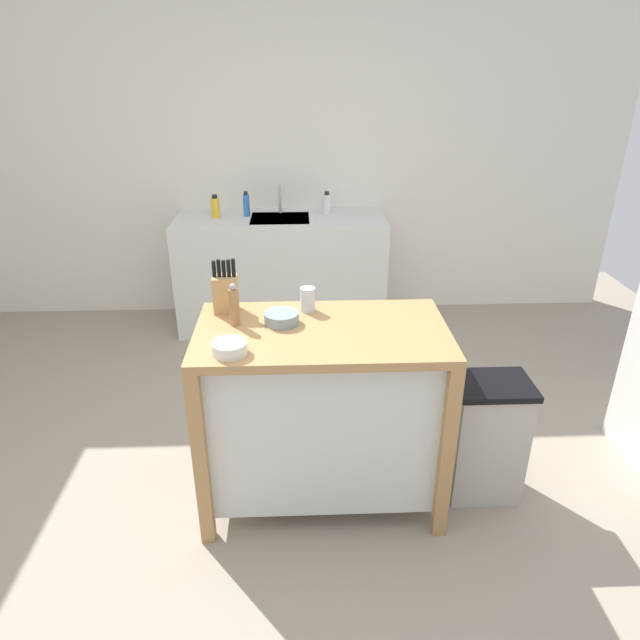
# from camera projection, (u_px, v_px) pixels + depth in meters

# --- Properties ---
(ground_plane) EXTENTS (6.40, 6.40, 0.00)m
(ground_plane) POSITION_uv_depth(u_px,v_px,m) (284.00, 511.00, 2.74)
(ground_plane) COLOR gray
(ground_plane) RESTS_ON ground
(wall_back) EXTENTS (5.40, 0.10, 2.60)m
(wall_back) POSITION_uv_depth(u_px,v_px,m) (285.00, 153.00, 4.44)
(wall_back) COLOR silver
(wall_back) RESTS_ON ground
(kitchen_island) EXTENTS (1.11, 0.62, 0.91)m
(kitchen_island) POSITION_uv_depth(u_px,v_px,m) (322.00, 407.00, 2.64)
(kitchen_island) COLOR #AD7F4C
(kitchen_island) RESTS_ON ground
(knife_block) EXTENTS (0.11, 0.09, 0.25)m
(knife_block) POSITION_uv_depth(u_px,v_px,m) (226.00, 292.00, 2.61)
(knife_block) COLOR tan
(knife_block) RESTS_ON kitchen_island
(bowl_ceramic_wide) EXTENTS (0.14, 0.14, 0.05)m
(bowl_ceramic_wide) POSITION_uv_depth(u_px,v_px,m) (229.00, 347.00, 2.26)
(bowl_ceramic_wide) COLOR silver
(bowl_ceramic_wide) RESTS_ON kitchen_island
(bowl_stoneware_deep) EXTENTS (0.15, 0.15, 0.05)m
(bowl_stoneware_deep) POSITION_uv_depth(u_px,v_px,m) (281.00, 318.00, 2.51)
(bowl_stoneware_deep) COLOR gray
(bowl_stoneware_deep) RESTS_ON kitchen_island
(drinking_cup) EXTENTS (0.07, 0.07, 0.11)m
(drinking_cup) POSITION_uv_depth(u_px,v_px,m) (308.00, 299.00, 2.63)
(drinking_cup) COLOR silver
(drinking_cup) RESTS_ON kitchen_island
(pepper_grinder) EXTENTS (0.04, 0.04, 0.19)m
(pepper_grinder) POSITION_uv_depth(u_px,v_px,m) (234.00, 305.00, 2.47)
(pepper_grinder) COLOR #9E7042
(pepper_grinder) RESTS_ON kitchen_island
(trash_bin) EXTENTS (0.36, 0.28, 0.63)m
(trash_bin) POSITION_uv_depth(u_px,v_px,m) (485.00, 438.00, 2.75)
(trash_bin) COLOR #B7B2A8
(trash_bin) RESTS_ON ground
(sink_counter) EXTENTS (1.60, 0.60, 0.88)m
(sink_counter) POSITION_uv_depth(u_px,v_px,m) (282.00, 272.00, 4.48)
(sink_counter) COLOR silver
(sink_counter) RESTS_ON ground
(sink_faucet) EXTENTS (0.02, 0.02, 0.22)m
(sink_faucet) POSITION_uv_depth(u_px,v_px,m) (280.00, 199.00, 4.38)
(sink_faucet) COLOR #B7BCC1
(sink_faucet) RESTS_ON sink_counter
(bottle_dish_soap) EXTENTS (0.05, 0.05, 0.19)m
(bottle_dish_soap) POSITION_uv_depth(u_px,v_px,m) (246.00, 205.00, 4.30)
(bottle_dish_soap) COLOR blue
(bottle_dish_soap) RESTS_ON sink_counter
(bottle_hand_soap) EXTENTS (0.07, 0.07, 0.17)m
(bottle_hand_soap) POSITION_uv_depth(u_px,v_px,m) (215.00, 207.00, 4.26)
(bottle_hand_soap) COLOR yellow
(bottle_hand_soap) RESTS_ON sink_counter
(bottle_spray_cleaner) EXTENTS (0.06, 0.06, 0.17)m
(bottle_spray_cleaner) POSITION_uv_depth(u_px,v_px,m) (327.00, 203.00, 4.38)
(bottle_spray_cleaner) COLOR white
(bottle_spray_cleaner) RESTS_ON sink_counter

